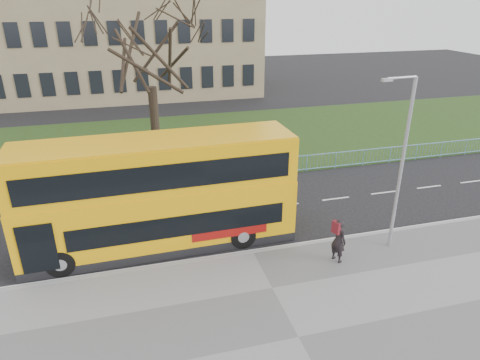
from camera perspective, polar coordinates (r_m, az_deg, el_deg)
ground at (r=20.09m, az=0.42°, el=-7.49°), size 120.00×120.00×0.00m
pavement at (r=14.97m, az=7.80°, el=-20.19°), size 80.00×10.50×0.12m
kerb at (r=18.80m, az=1.70°, el=-9.66°), size 80.00×0.20×0.14m
grass_verge at (r=32.89m, az=-6.29°, el=5.11°), size 80.00×15.40×0.08m
guard_railing at (r=25.60m, az=-3.54°, el=0.96°), size 40.00×0.12×1.10m
bare_tree at (r=26.96m, az=-11.84°, el=14.12°), size 8.53×8.53×12.18m
civic_building at (r=51.69m, az=-16.42°, el=18.93°), size 30.00×15.00×14.00m
yellow_bus at (r=18.59m, az=-10.77°, el=-1.53°), size 11.68×2.98×4.87m
pedestrian at (r=18.17m, az=12.98°, el=-7.84°), size 0.70×0.83×1.93m
street_lamp at (r=18.54m, az=20.65°, el=2.58°), size 1.58×0.27×7.45m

